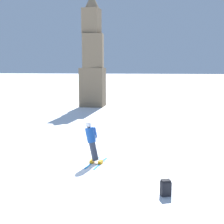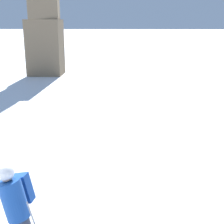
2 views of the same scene
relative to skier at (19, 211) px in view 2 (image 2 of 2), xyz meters
The scene contains 2 objects.
skier is the anchor object (origin of this frame).
rock_pillar 18.52m from the skier, 102.91° to the left, with size 2.30×2.02×10.70m.
Camera 2 is at (2.81, -3.83, 3.61)m, focal length 50.00 mm.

